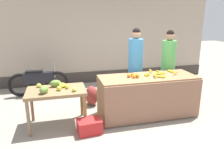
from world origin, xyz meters
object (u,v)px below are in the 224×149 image
at_px(vendor_woman_blue_shirt, 135,67).
at_px(parked_motorcycle, 39,81).
at_px(produce_sack, 92,96).
at_px(vendor_woman_green_shirt, 168,66).
at_px(produce_crate, 89,126).

bearing_deg(vendor_woman_blue_shirt, parked_motorcycle, 152.54).
relative_size(vendor_woman_blue_shirt, produce_sack, 3.86).
height_order(vendor_woman_blue_shirt, parked_motorcycle, vendor_woman_blue_shirt).
relative_size(vendor_woman_green_shirt, produce_crate, 4.09).
xyz_separation_m(vendor_woman_blue_shirt, parked_motorcycle, (-2.33, 1.21, -0.54)).
bearing_deg(produce_crate, vendor_woman_green_shirt, 26.82).
bearing_deg(produce_crate, parked_motorcycle, 114.41).
bearing_deg(produce_crate, produce_sack, 79.07).
bearing_deg(produce_sack, vendor_woman_blue_shirt, -10.08).
distance_m(parked_motorcycle, produce_crate, 2.54).
distance_m(vendor_woman_blue_shirt, produce_crate, 1.87).
bearing_deg(vendor_woman_green_shirt, vendor_woman_blue_shirt, 179.76).
xyz_separation_m(produce_crate, produce_sack, (0.25, 1.27, 0.11)).
relative_size(vendor_woman_green_shirt, produce_sack, 3.74).
xyz_separation_m(parked_motorcycle, produce_crate, (1.04, -2.30, -0.27)).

